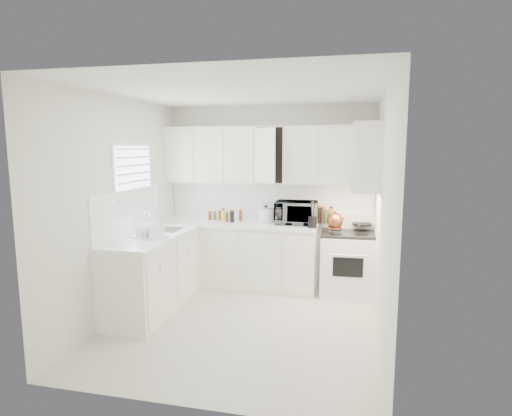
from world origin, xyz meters
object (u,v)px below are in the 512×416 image
(tea_kettle, at_px, (335,220))
(utensil_crock, at_px, (312,214))
(stove, at_px, (348,255))
(dish_rack, at_px, (150,230))
(rice_cooker, at_px, (266,214))
(microwave, at_px, (296,210))

(tea_kettle, distance_m, utensil_crock, 0.30)
(stove, height_order, dish_rack, dish_rack)
(dish_rack, bearing_deg, rice_cooker, 67.36)
(stove, distance_m, tea_kettle, 0.56)
(stove, xyz_separation_m, microwave, (-0.72, 0.03, 0.59))
(stove, height_order, utensil_crock, utensil_crock)
(rice_cooker, distance_m, utensil_crock, 0.76)
(utensil_crock, bearing_deg, rice_cooker, 155.95)
(stove, distance_m, dish_rack, 2.66)
(tea_kettle, relative_size, microwave, 0.47)
(stove, bearing_deg, rice_cooker, 174.17)
(rice_cooker, bearing_deg, tea_kettle, -11.12)
(stove, height_order, microwave, microwave)
(microwave, height_order, dish_rack, microwave)
(rice_cooker, relative_size, utensil_crock, 0.65)
(utensil_crock, distance_m, dish_rack, 2.10)
(dish_rack, bearing_deg, microwave, 56.88)
(stove, height_order, tea_kettle, tea_kettle)
(rice_cooker, bearing_deg, microwave, -3.77)
(stove, distance_m, rice_cooker, 1.27)
(stove, xyz_separation_m, rice_cooker, (-1.16, 0.08, 0.51))
(stove, distance_m, utensil_crock, 0.78)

